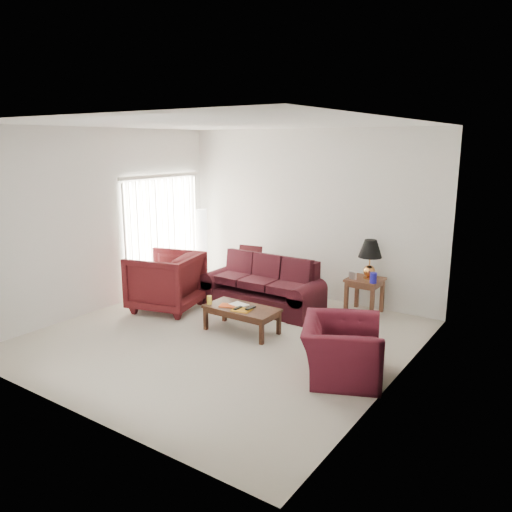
% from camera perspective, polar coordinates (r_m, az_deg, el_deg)
% --- Properties ---
extents(floor, '(5.00, 5.00, 0.00)m').
position_cam_1_polar(floor, '(7.34, -3.78, -9.25)').
color(floor, '#BFB6A3').
rests_on(floor, ground).
extents(blinds, '(0.10, 2.00, 2.16)m').
position_cam_1_polar(blinds, '(9.53, -10.59, 2.49)').
color(blinds, silver).
rests_on(blinds, ground).
extents(sofa, '(2.08, 0.93, 0.84)m').
position_cam_1_polar(sofa, '(8.44, 0.64, -3.22)').
color(sofa, black).
rests_on(sofa, ground).
extents(throw_pillow, '(0.45, 0.27, 0.44)m').
position_cam_1_polar(throw_pillow, '(9.27, -0.69, -0.08)').
color(throw_pillow, black).
rests_on(throw_pillow, sofa).
extents(end_table, '(0.59, 0.59, 0.59)m').
position_cam_1_polar(end_table, '(8.42, 12.28, -4.47)').
color(end_table, brown).
rests_on(end_table, ground).
extents(table_lamp, '(0.43, 0.43, 0.64)m').
position_cam_1_polar(table_lamp, '(8.29, 12.87, -0.36)').
color(table_lamp, '#DC8E44').
rests_on(table_lamp, end_table).
extents(clock, '(0.13, 0.08, 0.12)m').
position_cam_1_polar(clock, '(8.24, 11.01, -2.19)').
color(clock, silver).
rests_on(clock, end_table).
extents(blue_canister, '(0.13, 0.13, 0.17)m').
position_cam_1_polar(blue_canister, '(8.07, 13.26, -2.44)').
color(blue_canister, '#1B1694').
rests_on(blue_canister, end_table).
extents(picture_frame, '(0.13, 0.15, 0.05)m').
position_cam_1_polar(picture_frame, '(8.48, 11.98, -1.73)').
color(picture_frame, silver).
rests_on(picture_frame, end_table).
extents(floor_lamp, '(0.30, 0.30, 1.51)m').
position_cam_1_polar(floor_lamp, '(9.95, -6.19, 1.14)').
color(floor_lamp, white).
rests_on(floor_lamp, ground).
extents(armchair_left, '(1.30, 1.27, 0.97)m').
position_cam_1_polar(armchair_left, '(8.50, -10.27, -2.86)').
color(armchair_left, '#491114').
rests_on(armchair_left, ground).
extents(armchair_right, '(1.26, 1.33, 0.68)m').
position_cam_1_polar(armchair_right, '(6.16, 9.74, -10.46)').
color(armchair_right, '#45101B').
rests_on(armchair_right, ground).
extents(coffee_table, '(1.14, 0.64, 0.38)m').
position_cam_1_polar(coffee_table, '(7.46, -1.63, -7.28)').
color(coffee_table, black).
rests_on(coffee_table, ground).
extents(magazine_red, '(0.30, 0.26, 0.01)m').
position_cam_1_polar(magazine_red, '(7.46, -3.22, -5.67)').
color(magazine_red, '#C54113').
rests_on(magazine_red, coffee_table).
extents(magazine_white, '(0.29, 0.23, 0.01)m').
position_cam_1_polar(magazine_white, '(7.49, -1.99, -5.58)').
color(magazine_white, white).
rests_on(magazine_white, coffee_table).
extents(magazine_orange, '(0.30, 0.24, 0.02)m').
position_cam_1_polar(magazine_orange, '(7.26, -1.65, -6.17)').
color(magazine_orange, '#BC7E16').
rests_on(magazine_orange, coffee_table).
extents(remote_a, '(0.05, 0.16, 0.02)m').
position_cam_1_polar(remote_a, '(7.28, -2.07, -5.95)').
color(remote_a, black).
rests_on(remote_a, coffee_table).
extents(remote_b, '(0.07, 0.19, 0.02)m').
position_cam_1_polar(remote_b, '(7.27, -0.64, -5.95)').
color(remote_b, black).
rests_on(remote_b, coffee_table).
extents(yellow_glass, '(0.09, 0.09, 0.13)m').
position_cam_1_polar(yellow_glass, '(7.54, -5.35, -5.02)').
color(yellow_glass, gold).
rests_on(yellow_glass, coffee_table).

